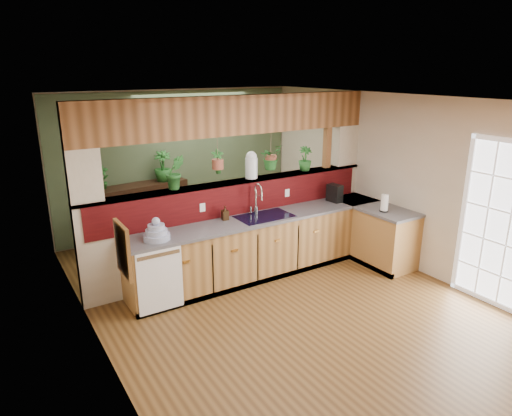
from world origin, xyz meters
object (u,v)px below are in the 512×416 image
faucet (257,197)px  shelving_console (143,214)px  coffee_maker (335,194)px  glass_jar (251,165)px  dish_stack (157,233)px  paper_towel (385,203)px  soap_dispenser (225,213)px

faucet → shelving_console: size_ratio=0.29×
coffee_maker → glass_jar: (-1.36, 0.34, 0.56)m
dish_stack → coffee_maker: size_ratio=1.21×
coffee_maker → paper_towel: 0.84m
coffee_maker → glass_jar: size_ratio=0.69×
faucet → soap_dispenser: bearing=179.0°
coffee_maker → glass_jar: glass_jar is taller
paper_towel → glass_jar: size_ratio=0.69×
coffee_maker → glass_jar: bearing=159.4°
shelving_console → dish_stack: bearing=-111.5°
dish_stack → paper_towel: dish_stack is taller
coffee_maker → paper_towel: bearing=-77.3°
dish_stack → soap_dispenser: 1.12m
faucet → glass_jar: 0.49m
faucet → dish_stack: size_ratio=1.39×
coffee_maker → shelving_console: size_ratio=0.17×
dish_stack → glass_jar: (1.66, 0.44, 0.60)m
faucet → soap_dispenser: faucet is taller
paper_towel → dish_stack: bearing=168.3°
soap_dispenser → paper_towel: bearing=-22.5°
faucet → glass_jar: size_ratio=1.16×
soap_dispenser → faucet: bearing=-1.0°
coffee_maker → paper_towel: paper_towel is taller
soap_dispenser → glass_jar: 0.85m
faucet → dish_stack: faucet is taller
coffee_maker → soap_dispenser: bearing=169.5°
faucet → glass_jar: (0.04, 0.22, 0.44)m
glass_jar → shelving_console: bearing=119.7°
coffee_maker → paper_towel: size_ratio=0.99×
dish_stack → soap_dispenser: size_ratio=1.66×
dish_stack → glass_jar: glass_jar is taller
faucet → dish_stack: (-1.62, -0.22, -0.16)m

